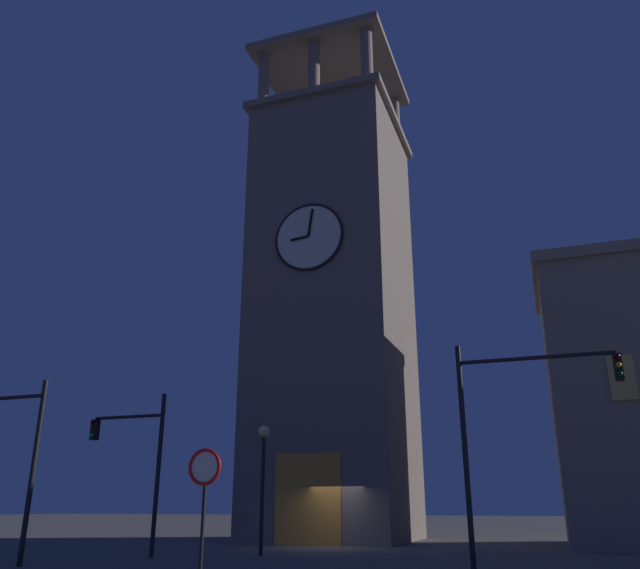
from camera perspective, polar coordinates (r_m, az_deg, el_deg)
The scene contains 7 objects.
ground_plane at distance 28.87m, azimuth 0.83°, elevation -22.66°, with size 200.00×200.00×0.00m, color #56544F.
clocktower at distance 36.01m, azimuth 1.31°, elevation -1.85°, with size 8.26×8.93×30.87m.
traffic_signal_near at distance 22.70m, azimuth -26.33°, elevation -12.50°, with size 3.55×0.41×5.45m.
traffic_signal_mid at distance 24.70m, azimuth -16.23°, elevation -14.27°, with size 3.12×0.41×5.57m.
traffic_signal_far at distance 19.36m, azimuth 16.99°, elevation -11.03°, with size 4.57×0.41×6.28m.
street_lamp at distance 24.45m, azimuth -5.14°, elevation -15.63°, with size 0.44×0.44×4.54m.
no_horn_sign at distance 14.26m, azimuth -10.39°, elevation -16.79°, with size 0.78×0.14×2.84m.
Camera 1 is at (-9.24, 27.31, 1.66)m, focal length 35.48 mm.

